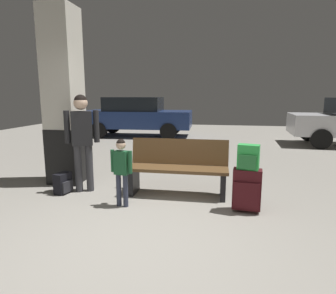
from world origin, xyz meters
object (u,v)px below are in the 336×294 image
Objects in this scene: structural_pillar at (64,98)px; parked_car_far at (137,116)px; child at (121,165)px; backpack_bright at (248,157)px; backpack_dark_floor at (63,183)px; adult at (82,133)px; suitcase at (247,189)px; bench at (178,168)px.

structural_pillar reaches higher than parked_car_far.
backpack_bright is at bearing 3.77° from child.
structural_pillar is 9.13× the size of backpack_dark_floor.
parked_car_far is at bearing 104.59° from child.
structural_pillar is at bearing 164.16° from backpack_bright.
backpack_bright is at bearing -9.16° from adult.
suitcase is 0.38× the size of adult.
parked_car_far reaches higher than suitcase.
backpack_bright reaches higher than backpack_dark_floor.
suitcase is 7.88m from parked_car_far.
parked_car_far is at bearing 117.29° from suitcase.
bench is at bearing 151.73° from suitcase.
bench is at bearing 9.33° from backpack_dark_floor.
suitcase is (3.16, -0.90, -1.22)m from structural_pillar.
backpack_bright is 7.87m from parked_car_far.
child is at bearing -32.27° from adult.
adult is (0.56, -0.48, -0.55)m from structural_pillar.
bench is (2.12, -0.34, -1.10)m from structural_pillar.
backpack_dark_floor is at bearing 175.00° from backpack_bright.
child is at bearing -176.22° from suitcase.
adult is at bearing -40.46° from structural_pillar.
backpack_dark_floor is at bearing 175.01° from suitcase.
child is at bearing -136.70° from bench.
bench is 1.62× the size of child.
backpack_dark_floor is (-0.30, -0.17, -0.82)m from adult.
backpack_bright is 0.08× the size of parked_car_far.
structural_pillar is 3.38m from backpack_bright.
adult is (-0.85, 0.54, 0.38)m from child.
structural_pillar is 3.14× the size of child.
bench is 1.00× the size of adult.
bench is 1.19m from suitcase.
child is at bearing -176.23° from backpack_bright.
suitcase is at bearing 3.78° from child.
child is 2.91× the size of backpack_dark_floor.
suitcase is 1.78m from child.
child is (1.41, -1.01, -0.93)m from structural_pillar.
backpack_bright is (3.16, -0.90, -0.77)m from structural_pillar.
structural_pillar reaches higher than adult.
child reaches higher than suitcase.
backpack_bright is 1.00× the size of backpack_dark_floor.
backpack_dark_floor is (-1.86, -0.31, -0.28)m from bench.
backpack_dark_floor is (-1.14, 0.37, -0.44)m from child.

